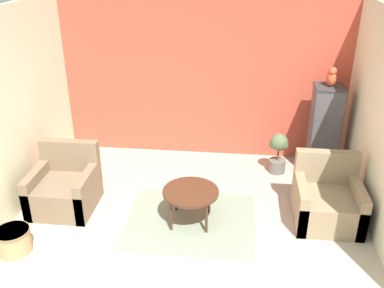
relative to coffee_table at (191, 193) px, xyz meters
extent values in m
plane|color=#B2A893|center=(-0.03, -1.20, -0.42)|extent=(20.00, 20.00, 0.00)
cube|color=#C64C38|center=(-0.03, 2.06, 0.89)|extent=(4.68, 0.06, 2.63)
cube|color=beige|center=(-2.34, 0.42, 0.89)|extent=(0.06, 3.23, 2.63)
cube|color=beige|center=(2.28, 0.42, 0.89)|extent=(0.06, 3.23, 2.63)
cube|color=gray|center=(0.00, 0.00, -0.42)|extent=(1.66, 1.40, 0.01)
cylinder|color=#472819|center=(0.00, 0.00, 0.02)|extent=(0.71, 0.71, 0.04)
cylinder|color=#472819|center=(-0.22, -0.22, -0.21)|extent=(0.04, 0.04, 0.43)
cylinder|color=#472819|center=(0.22, -0.22, -0.21)|extent=(0.04, 0.04, 0.43)
cylinder|color=#472819|center=(-0.22, 0.22, -0.21)|extent=(0.04, 0.04, 0.43)
cylinder|color=#472819|center=(0.22, 0.22, -0.21)|extent=(0.04, 0.04, 0.43)
cube|color=#7A664C|center=(-1.74, 0.13, -0.22)|extent=(0.82, 0.82, 0.41)
cube|color=#7A664C|center=(-1.74, 0.47, 0.21)|extent=(0.82, 0.14, 0.44)
cube|color=#7A664C|center=(-2.09, 0.13, -0.14)|extent=(0.12, 0.82, 0.56)
cube|color=#7A664C|center=(-1.39, 0.13, -0.14)|extent=(0.12, 0.82, 0.56)
cube|color=#8E7A5B|center=(1.74, 0.19, -0.22)|extent=(0.82, 0.82, 0.41)
cube|color=#8E7A5B|center=(1.74, 0.54, 0.21)|extent=(0.82, 0.14, 0.44)
cube|color=#8E7A5B|center=(1.39, 0.19, -0.14)|extent=(0.12, 0.82, 0.56)
cube|color=#8E7A5B|center=(2.09, 0.19, -0.14)|extent=(0.12, 0.82, 0.56)
cube|color=#353539|center=(1.87, 1.59, -0.37)|extent=(0.54, 0.54, 0.11)
cube|color=#4C4C51|center=(1.87, 1.59, 0.32)|extent=(0.41, 0.41, 1.26)
cube|color=#353539|center=(1.87, 1.59, 0.96)|extent=(0.44, 0.44, 0.03)
ellipsoid|color=#D14C2D|center=(1.87, 1.59, 1.09)|extent=(0.14, 0.17, 0.22)
sphere|color=#D14C2D|center=(1.87, 1.57, 1.21)|extent=(0.12, 0.12, 0.12)
cone|color=gold|center=(1.87, 1.51, 1.20)|extent=(0.05, 0.05, 0.05)
cone|color=#D14C2D|center=(1.87, 1.66, 1.06)|extent=(0.07, 0.14, 0.19)
cylinder|color=#66605B|center=(1.20, 1.47, -0.32)|extent=(0.26, 0.26, 0.21)
cylinder|color=brown|center=(1.20, 1.47, -0.11)|extent=(0.03, 0.03, 0.22)
sphere|color=#566B47|center=(1.20, 1.47, 0.09)|extent=(0.27, 0.27, 0.27)
sphere|color=#566B47|center=(1.13, 1.50, 0.05)|extent=(0.16, 0.16, 0.16)
sphere|color=#566B47|center=(1.27, 1.45, 0.06)|extent=(0.15, 0.15, 0.15)
cylinder|color=tan|center=(-1.99, -0.82, -0.28)|extent=(0.39, 0.39, 0.30)
cylinder|color=olive|center=(-1.99, -0.82, -0.14)|extent=(0.41, 0.41, 0.02)
camera|label=1|loc=(0.53, -4.58, 2.89)|focal=40.00mm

